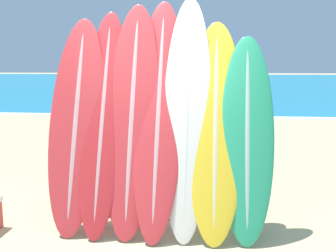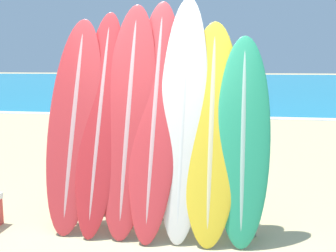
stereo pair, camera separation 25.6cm
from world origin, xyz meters
name	(u,v)px [view 2 (the right image)]	position (x,y,z in m)	size (l,w,h in m)	color
ground_plane	(139,238)	(0.00, 0.00, 0.00)	(160.00, 160.00, 0.00)	tan
ocean_water	(226,81)	(0.00, 38.74, 0.00)	(120.00, 60.00, 0.01)	teal
surfboard_rack	(155,182)	(0.12, 0.25, 0.52)	(2.10, 0.04, 0.96)	gray
surfboard_slot_0	(74,122)	(-0.76, 0.28, 1.12)	(0.58, 0.84, 2.25)	red
surfboard_slot_1	(100,119)	(-0.48, 0.30, 1.16)	(0.48, 0.96, 2.33)	red
surfboard_slot_2	(129,116)	(-0.17, 0.31, 1.20)	(0.56, 0.94, 2.40)	red
surfboard_slot_3	(155,114)	(0.11, 0.33, 1.22)	(0.52, 1.09, 2.44)	red
surfboard_slot_4	(183,114)	(0.40, 0.32, 1.23)	(0.50, 0.94, 2.46)	silver
surfboard_slot_5	(211,128)	(0.70, 0.28, 1.10)	(0.57, 0.91, 2.20)	yellow
surfboard_slot_6	(243,138)	(1.01, 0.23, 1.02)	(0.53, 0.75, 2.04)	#289E70
person_near_water	(166,106)	(-0.52, 4.61, 0.85)	(0.26, 0.21, 1.55)	beige
person_mid_beach	(160,99)	(-1.04, 6.59, 0.84)	(0.26, 0.21, 1.54)	tan
person_far_left	(182,97)	(-0.32, 5.74, 0.95)	(0.29, 0.30, 1.74)	tan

